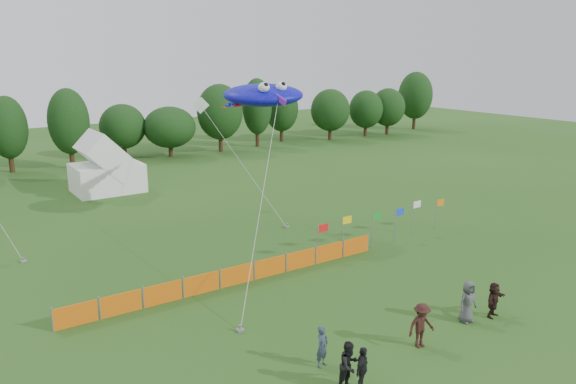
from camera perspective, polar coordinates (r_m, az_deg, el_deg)
ground at (r=23.90m, az=8.39°, el=-15.16°), size 160.00×160.00×0.00m
treeline at (r=62.64m, az=-19.24°, el=6.47°), size 104.57×8.78×8.36m
tent_right at (r=49.99m, az=-17.94°, el=2.27°), size 5.58×4.46×3.94m
barrier_fence at (r=29.14m, az=-5.21°, el=-8.41°), size 17.90×0.06×1.00m
flag_row at (r=35.18m, az=9.68°, el=-2.93°), size 10.73×0.61×2.21m
spectator_a at (r=21.97m, az=3.51°, el=-15.39°), size 0.69×0.56×1.63m
spectator_b at (r=20.73m, az=6.24°, el=-17.12°), size 0.98×0.82×1.81m
spectator_c at (r=23.74m, az=13.39°, el=-13.05°), size 1.30×0.87×1.88m
spectator_d at (r=20.75m, az=7.56°, el=-17.39°), size 1.04×0.82×1.64m
spectator_e at (r=26.31m, az=17.77°, el=-10.56°), size 0.94×0.63×1.90m
spectator_f at (r=27.19m, az=20.17°, el=-10.25°), size 1.58×0.81×1.63m
stingray_kite at (r=36.76m, az=-2.78°, el=9.81°), size 11.84×18.74×9.86m
small_kite_white at (r=42.79m, az=-6.90°, el=5.97°), size 2.14×10.37×8.25m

